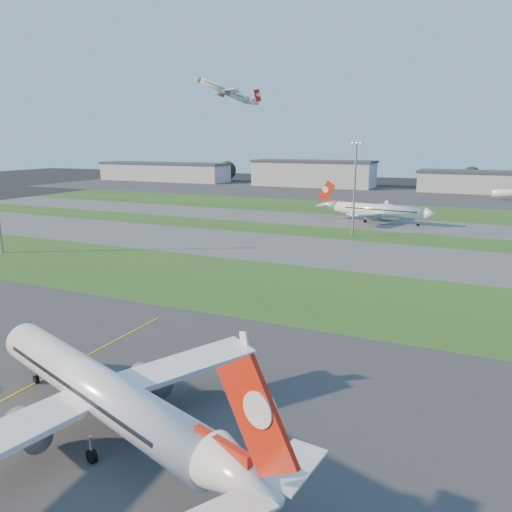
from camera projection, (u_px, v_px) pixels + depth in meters
The scene contains 17 objects.
grass_strip_a at pixel (204, 279), 95.59m from camera, with size 300.00×34.00×0.01m, color #274D19.
taxiway_a at pixel (271, 247), 124.84m from camera, with size 300.00×32.00×0.01m, color #515154.
grass_strip_b at pixel (304, 231), 146.99m from camera, with size 300.00×18.00×0.01m, color #274D19.
taxiway_b at pixel (326, 220), 166.49m from camera, with size 300.00×26.00×0.01m, color #515154.
grass_strip_c at pixel (350, 209), 195.74m from camera, with size 300.00×40.00×0.01m, color #274D19.
apron_far at pixel (380, 194), 248.92m from camera, with size 400.00×80.00×0.01m, color #333335.
airliner_parked at pixel (99, 390), 43.95m from camera, with size 37.04×31.29×12.01m.
airliner_taxiing at pixel (378, 210), 161.07m from camera, with size 36.64×30.86×11.48m.
airliner_departing at pixel (225, 91), 258.44m from camera, with size 25.97×24.90×10.65m.
light_mast_centre at pixel (355, 182), 135.83m from camera, with size 3.20×0.70×25.80m.
hangar_far_west at pixel (164, 172), 334.98m from camera, with size 91.80×23.00×12.20m.
hangar_west at pixel (313, 173), 292.06m from camera, with size 71.40×23.00×15.20m.
hangar_east at pixel (502, 182), 251.95m from camera, with size 81.60×23.00×11.20m.
tree_far_west at pixel (128, 169), 362.64m from camera, with size 11.00×11.00×12.00m.
tree_west at pixel (227, 170), 331.82m from camera, with size 12.10×12.10×13.20m.
tree_mid_west at pixel (360, 176), 292.07m from camera, with size 9.90×9.90×10.80m.
tree_mid_east at pixel (471, 177), 270.18m from camera, with size 11.55×11.55×12.60m.
Camera 1 is at (47.45, -27.68, 25.60)m, focal length 35.00 mm.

